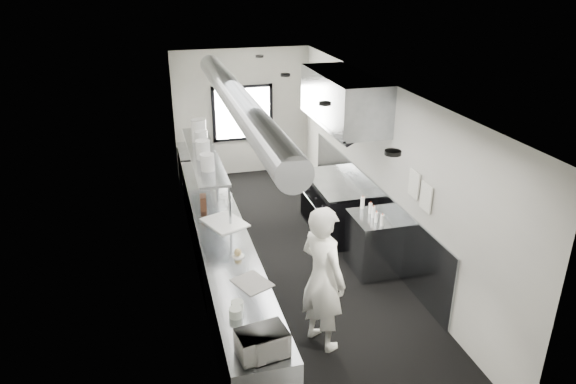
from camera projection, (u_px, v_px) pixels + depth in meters
floor at (289, 256)px, 8.66m from camera, size 3.00×8.00×0.01m
ceiling at (290, 86)px, 7.56m from camera, size 3.00×8.00×0.01m
wall_back at (243, 113)px, 11.67m from camera, size 3.00×0.02×2.80m
wall_front at (409, 341)px, 4.56m from camera, size 3.00×0.02×2.80m
wall_left at (191, 187)px, 7.76m from camera, size 0.02×8.00×2.80m
wall_right at (379, 168)px, 8.47m from camera, size 0.02×8.00×2.80m
wall_cladding at (368, 209)px, 9.06m from camera, size 0.03×5.50×1.10m
hvac_duct at (237, 100)px, 7.85m from camera, size 0.40×6.40×0.40m
service_window at (243, 113)px, 11.63m from camera, size 1.36×0.05×1.25m
exhaust_hood at (343, 99)px, 8.60m from camera, size 0.81×2.20×0.88m
prep_counter at (223, 256)px, 7.77m from camera, size 0.70×6.00×0.90m
pass_shelf at (204, 155)px, 8.67m from camera, size 0.45×3.00×0.68m
range at (336, 206)px, 9.35m from camera, size 0.88×1.60×0.94m
bottle_station at (373, 243)px, 8.14m from camera, size 0.65×0.80×0.90m
far_work_table at (197, 170)px, 11.06m from camera, size 0.70×1.20×0.90m
notice_sheet_a at (414, 184)px, 7.32m from camera, size 0.02×0.28×0.38m
notice_sheet_b at (426, 197)px, 7.02m from camera, size 0.02×0.28×0.38m
line_cook at (323, 278)px, 6.33m from camera, size 0.69×0.81×1.88m
microwave at (262, 343)px, 5.09m from camera, size 0.49×0.41×0.27m
deli_tub_a at (237, 306)px, 5.79m from camera, size 0.17×0.17×0.10m
deli_tub_b at (236, 313)px, 5.67m from camera, size 0.16×0.16×0.10m
newspaper at (252, 283)px, 6.30m from camera, size 0.51×0.56×0.01m
small_plate at (238, 256)px, 6.87m from camera, size 0.19×0.19×0.01m
pastry at (238, 252)px, 6.85m from camera, size 0.10×0.10×0.10m
cutting_board at (225, 222)px, 7.77m from camera, size 0.70×0.79×0.02m
knife_block at (203, 203)px, 8.17m from camera, size 0.11×0.22×0.23m
plate_stack_a at (207, 162)px, 7.86m from camera, size 0.25×0.25×0.25m
plate_stack_b at (203, 150)px, 8.33m from camera, size 0.25×0.25×0.30m
plate_stack_c at (201, 140)px, 8.80m from camera, size 0.24×0.24×0.30m
plate_stack_d at (199, 130)px, 9.14m from camera, size 0.33×0.33×0.39m
squeeze_bottle_a at (382, 220)px, 7.66m from camera, size 0.06×0.06×0.17m
squeeze_bottle_b at (376, 217)px, 7.77m from camera, size 0.06×0.06×0.16m
squeeze_bottle_c at (373, 212)px, 7.92m from camera, size 0.07×0.07×0.17m
squeeze_bottle_d at (370, 208)px, 8.05m from camera, size 0.07×0.07×0.17m
squeeze_bottle_e at (363, 203)px, 8.21m from camera, size 0.08×0.08×0.19m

